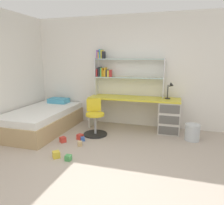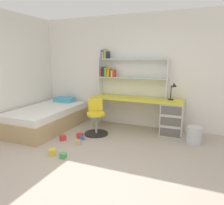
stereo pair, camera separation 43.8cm
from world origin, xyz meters
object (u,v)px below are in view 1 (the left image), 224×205
toy_block_red_0 (63,140)px  bookshelf_hutch (118,70)px  swivel_chair (95,121)px  waste_bin (192,132)px  toy_block_red_5 (80,137)px  toy_block_yellow_2 (56,155)px  desk_lamp (171,88)px  toy_block_green_1 (68,158)px  desk (158,113)px  toy_block_natural_4 (80,144)px  toy_block_blue_3 (83,139)px  bed_platform (43,120)px

toy_block_red_0 → bookshelf_hutch: bearing=61.5°
swivel_chair → waste_bin: 2.05m
toy_block_red_5 → bookshelf_hutch: bearing=66.6°
toy_block_yellow_2 → desk_lamp: bearing=47.3°
toy_block_green_1 → toy_block_red_5: size_ratio=0.86×
desk → toy_block_green_1: desk is taller
toy_block_natural_4 → toy_block_red_5: 0.34m
bookshelf_hutch → toy_block_blue_3: bookshelf_hutch is taller
desk → toy_block_red_5: desk is taller
toy_block_yellow_2 → toy_block_natural_4: bearing=73.4°
toy_block_green_1 → toy_block_blue_3: 0.86m
swivel_chair → toy_block_natural_4: swivel_chair is taller
bed_platform → toy_block_red_0: bearing=-33.0°
swivel_chair → toy_block_green_1: (0.02, -1.28, -0.26)m
bookshelf_hutch → desk_lamp: (1.23, -0.14, -0.38)m
toy_block_yellow_2 → swivel_chair: bearing=79.9°
bookshelf_hutch → toy_block_red_5: bookshelf_hutch is taller
toy_block_yellow_2 → toy_block_natural_4: 0.60m
toy_block_blue_3 → toy_block_red_5: toy_block_red_5 is taller
toy_block_blue_3 → toy_block_red_0: bearing=-152.9°
swivel_chair → toy_block_red_5: swivel_chair is taller
toy_block_blue_3 → toy_block_red_5: size_ratio=0.73×
bookshelf_hutch → swivel_chair: (-0.31, -0.80, -1.08)m
toy_block_green_1 → toy_block_natural_4: size_ratio=1.06×
bookshelf_hutch → toy_block_yellow_2: bookshelf_hutch is taller
swivel_chair → bed_platform: bearing=-176.5°
toy_block_red_0 → toy_block_red_5: 0.35m
desk_lamp → toy_block_red_0: (-2.00, -1.28, -0.95)m
bed_platform → waste_bin: bed_platform is taller
desk_lamp → toy_block_green_1: (-1.52, -1.95, -0.96)m
waste_bin → toy_block_red_0: (-2.49, -0.85, -0.12)m
toy_block_yellow_2 → toy_block_red_5: 0.88m
desk → toy_block_green_1: 2.33m
waste_bin → toy_block_green_1: waste_bin is taller
desk → bookshelf_hutch: (-0.99, 0.17, 0.95)m
desk → bed_platform: desk is taller
waste_bin → toy_block_green_1: bearing=-142.7°
toy_block_blue_3 → toy_block_natural_4: (0.05, -0.25, 0.00)m
bed_platform → toy_block_red_5: size_ratio=18.79×
swivel_chair → toy_block_red_5: size_ratio=7.20×
desk → toy_block_green_1: bearing=-123.8°
toy_block_green_1 → bookshelf_hutch: bearing=82.1°
toy_block_yellow_2 → toy_block_red_5: bearing=88.2°
toy_block_red_5 → desk: bearing=33.7°
swivel_chair → toy_block_green_1: size_ratio=8.36×
waste_bin → toy_block_blue_3: bearing=-162.4°
toy_block_green_1 → waste_bin: bearing=37.3°
toy_block_yellow_2 → toy_block_red_5: toy_block_yellow_2 is taller
toy_block_natural_4 → toy_block_red_5: (-0.14, 0.31, 0.01)m
bookshelf_hutch → toy_block_red_5: (-0.51, -1.17, -1.33)m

